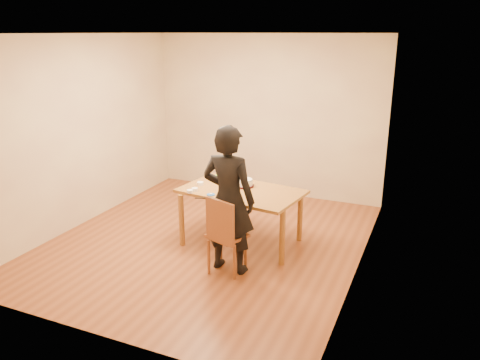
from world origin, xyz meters
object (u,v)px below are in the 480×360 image
at_px(person, 229,200).
at_px(cake, 244,182).
at_px(dining_table, 242,191).
at_px(dining_chair, 227,236).
at_px(cake_plate, 244,186).

bearing_deg(person, cake, -77.04).
xyz_separation_m(dining_table, dining_chair, (0.15, -0.78, -0.28)).
relative_size(dining_table, person, 0.88).
bearing_deg(person, dining_chair, 91.77).
bearing_deg(person, cake_plate, -77.04).
xyz_separation_m(cake_plate, cake, (0.00, 0.00, 0.04)).
height_order(dining_table, cake_plate, cake_plate).
distance_m(cake_plate, cake, 0.04).
relative_size(dining_chair, cake, 1.73).
bearing_deg(dining_table, cake, 107.42).
height_order(dining_table, cake, cake).
distance_m(cake, person, 0.90).
distance_m(dining_table, person, 0.76).
height_order(dining_chair, person, person).
xyz_separation_m(dining_table, cake_plate, (-0.02, 0.15, 0.03)).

